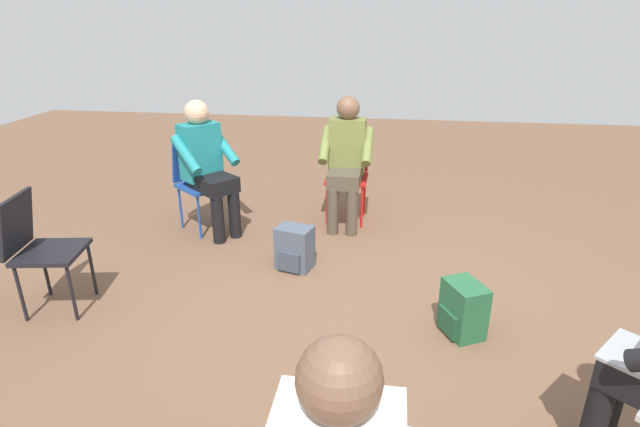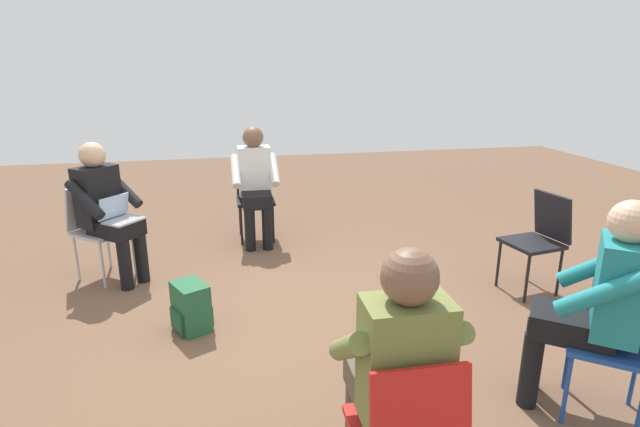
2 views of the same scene
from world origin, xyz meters
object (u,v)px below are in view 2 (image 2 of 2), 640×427
object	(u,v)px
person_in_olive	(396,365)
backpack_near_laptop_user	(387,344)
person_with_laptop	(106,206)
backpack_by_empty_chair	(191,309)
chair_northeast	(96,224)
chair_southwest	(626,338)
person_in_white	(255,180)
chair_east	(255,194)
person_in_teal	(596,298)
chair_south	(539,235)

from	to	relation	value
person_in_olive	backpack_near_laptop_user	bearing A→B (deg)	72.97
person_with_laptop	backpack_near_laptop_user	size ratio (longest dim) A/B	3.44
backpack_by_empty_chair	chair_northeast	bearing A→B (deg)	36.16
chair_northeast	chair_southwest	distance (m)	4.10
person_in_white	person_in_olive	bearing A→B (deg)	95.27
person_with_laptop	backpack_by_empty_chair	size ratio (longest dim) A/B	3.44
backpack_near_laptop_user	backpack_by_empty_chair	distance (m)	1.45
chair_east	person_in_olive	size ratio (longest dim) A/B	0.69
chair_northeast	person_in_olive	xyz separation A→B (m)	(-2.88, -1.77, 0.20)
chair_northeast	person_in_teal	xyz separation A→B (m)	(-2.52, -3.02, 0.20)
backpack_by_empty_chair	chair_south	bearing A→B (deg)	-88.28
chair_south	backpack_near_laptop_user	size ratio (longest dim) A/B	2.36
person_in_white	backpack_by_empty_chair	bearing A→B (deg)	71.11
person_in_olive	person_in_white	bearing A→B (deg)	95.89
chair_northeast	chair_south	xyz separation A→B (m)	(-1.07, -3.70, 0.00)
backpack_by_empty_chair	person_in_white	bearing A→B (deg)	-19.39
person_in_teal	backpack_by_empty_chair	distance (m)	2.62
chair_east	backpack_by_empty_chair	world-z (taller)	chair_east
backpack_by_empty_chair	chair_east	bearing A→B (deg)	-17.89
chair_south	chair_northeast	bearing A→B (deg)	64.47
person_in_white	chair_northeast	bearing A→B (deg)	23.63
chair_northeast	person_in_white	size ratio (longest dim) A/B	0.69
chair_east	chair_south	world-z (taller)	same
person_in_white	chair_southwest	bearing A→B (deg)	117.73
person_with_laptop	person_in_olive	size ratio (longest dim) A/B	1.00
chair_east	person_in_white	world-z (taller)	person_in_white
person_with_laptop	backpack_near_laptop_user	xyz separation A→B (m)	(-1.78, -1.96, -0.53)
chair_southwest	chair_east	bearing A→B (deg)	64.48
person_in_teal	backpack_near_laptop_user	world-z (taller)	person_in_teal
person_with_laptop	backpack_near_laptop_user	distance (m)	2.71
chair_east	person_in_teal	bearing A→B (deg)	115.44
chair_northeast	person_in_teal	bearing A→B (deg)	90.38
chair_east	person_in_white	bearing A→B (deg)	90.00
chair_east	backpack_near_laptop_user	bearing A→B (deg)	103.37
person_with_laptop	backpack_near_laptop_user	world-z (taller)	person_with_laptop
person_with_laptop	person_in_teal	world-z (taller)	same
chair_northeast	backpack_by_empty_chair	xyz separation A→B (m)	(-1.16, -0.85, -0.34)
person_in_olive	backpack_near_laptop_user	world-z (taller)	person_in_olive
chair_south	person_in_olive	distance (m)	2.65
person_in_white	backpack_near_laptop_user	world-z (taller)	person_in_white
person_with_laptop	person_in_white	bearing A→B (deg)	158.97
chair_south	person_in_teal	size ratio (longest dim) A/B	0.69
chair_southwest	person_in_teal	size ratio (longest dim) A/B	0.69
person_in_teal	chair_northeast	bearing A→B (deg)	88.62
chair_northeast	backpack_near_laptop_user	distance (m)	2.84
person_in_olive	backpack_by_empty_chair	bearing A→B (deg)	119.34
person_in_olive	backpack_by_empty_chair	xyz separation A→B (m)	(1.72, 0.92, -0.54)
person_in_olive	person_in_white	size ratio (longest dim) A/B	1.00
person_in_white	person_with_laptop	bearing A→B (deg)	29.29
person_with_laptop	backpack_by_empty_chair	distance (m)	1.38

